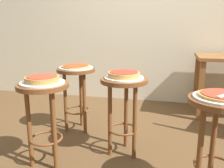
% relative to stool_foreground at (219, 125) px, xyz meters
% --- Properties ---
extents(ground_plane, '(6.00, 6.00, 0.00)m').
position_rel_stool_foreground_xyz_m(ground_plane, '(-0.60, 0.46, -0.51)').
color(ground_plane, brown).
extents(stool_foreground, '(0.40, 0.40, 0.68)m').
position_rel_stool_foreground_xyz_m(stool_foreground, '(0.00, 0.00, 0.00)').
color(stool_foreground, brown).
rests_on(stool_foreground, ground_plane).
extents(serving_plate_foreground, '(0.34, 0.34, 0.01)m').
position_rel_stool_foreground_xyz_m(serving_plate_foreground, '(0.00, 0.00, 0.18)').
color(serving_plate_foreground, silver).
rests_on(serving_plate_foreground, stool_foreground).
extents(pizza_foreground, '(0.28, 0.28, 0.02)m').
position_rel_stool_foreground_xyz_m(pizza_foreground, '(0.00, -0.00, 0.20)').
color(pizza_foreground, '#B78442').
rests_on(pizza_foreground, serving_plate_foreground).
extents(stool_middle, '(0.40, 0.40, 0.68)m').
position_rel_stool_foreground_xyz_m(stool_middle, '(-1.26, 0.11, 0.00)').
color(stool_middle, brown).
rests_on(stool_middle, ground_plane).
extents(serving_plate_middle, '(0.34, 0.34, 0.01)m').
position_rel_stool_foreground_xyz_m(serving_plate_middle, '(-1.26, 0.11, 0.18)').
color(serving_plate_middle, silver).
rests_on(serving_plate_middle, stool_middle).
extents(pizza_middle, '(0.26, 0.26, 0.05)m').
position_rel_stool_foreground_xyz_m(pizza_middle, '(-1.26, 0.11, 0.21)').
color(pizza_middle, '#B78442').
rests_on(pizza_middle, serving_plate_middle).
extents(stool_leftside, '(0.40, 0.40, 0.68)m').
position_rel_stool_foreground_xyz_m(stool_leftside, '(-0.68, 0.43, 0.00)').
color(stool_leftside, brown).
rests_on(stool_leftside, ground_plane).
extents(serving_plate_leftside, '(0.33, 0.33, 0.01)m').
position_rel_stool_foreground_xyz_m(serving_plate_leftside, '(-0.68, 0.43, 0.18)').
color(serving_plate_leftside, silver).
rests_on(serving_plate_leftside, stool_leftside).
extents(pizza_leftside, '(0.27, 0.27, 0.05)m').
position_rel_stool_foreground_xyz_m(pizza_leftside, '(-0.68, 0.43, 0.21)').
color(pizza_leftside, tan).
rests_on(pizza_leftside, serving_plate_leftside).
extents(stool_rear, '(0.40, 0.40, 0.68)m').
position_rel_stool_foreground_xyz_m(stool_rear, '(-1.26, 0.80, 0.00)').
color(stool_rear, brown).
rests_on(stool_rear, ground_plane).
extents(serving_plate_rear, '(0.35, 0.35, 0.01)m').
position_rel_stool_foreground_xyz_m(serving_plate_rear, '(-1.26, 0.80, 0.18)').
color(serving_plate_rear, silver).
rests_on(serving_plate_rear, stool_rear).
extents(pizza_rear, '(0.29, 0.29, 0.02)m').
position_rel_stool_foreground_xyz_m(pizza_rear, '(-1.26, 0.80, 0.20)').
color(pizza_rear, '#B78442').
rests_on(pizza_rear, serving_plate_rear).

